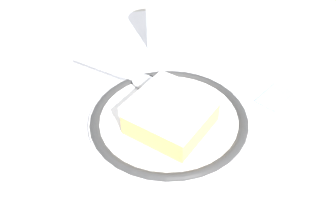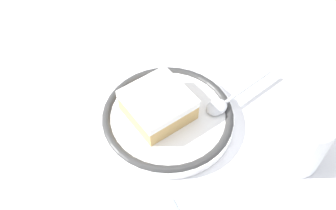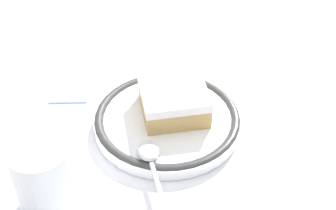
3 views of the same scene
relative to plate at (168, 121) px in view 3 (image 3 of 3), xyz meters
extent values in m
plane|color=#B7B2A8|center=(0.01, 0.00, -0.01)|extent=(2.40, 2.40, 0.00)
cube|color=white|center=(0.01, 0.00, -0.01)|extent=(0.56, 0.44, 0.00)
cylinder|color=white|center=(0.00, 0.00, 0.00)|extent=(0.18, 0.18, 0.01)
torus|color=#333333|center=(0.00, 0.00, 0.00)|extent=(0.18, 0.18, 0.01)
cube|color=tan|center=(-0.01, 0.00, 0.02)|extent=(0.11, 0.11, 0.03)
cube|color=white|center=(-0.01, 0.00, 0.04)|extent=(0.11, 0.11, 0.01)
ellipsoid|color=silver|center=(0.06, 0.02, 0.01)|extent=(0.04, 0.04, 0.01)
cylinder|color=silver|center=(0.10, 0.07, 0.01)|extent=(0.06, 0.08, 0.01)
cylinder|color=white|center=(0.17, -0.03, 0.03)|extent=(0.06, 0.06, 0.08)
cylinder|color=silver|center=(0.17, -0.03, 0.01)|extent=(0.05, 0.05, 0.04)
cube|color=white|center=(-0.09, -0.11, -0.01)|extent=(0.12, 0.13, 0.00)
cube|color=#8CB2E0|center=(0.03, -0.14, -0.01)|extent=(0.05, 0.06, 0.01)
camera|label=1|loc=(-0.32, 0.05, 0.31)|focal=41.46mm
camera|label=2|loc=(0.06, -0.31, 0.42)|focal=41.14mm
camera|label=3|loc=(0.36, 0.27, 0.41)|focal=52.57mm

